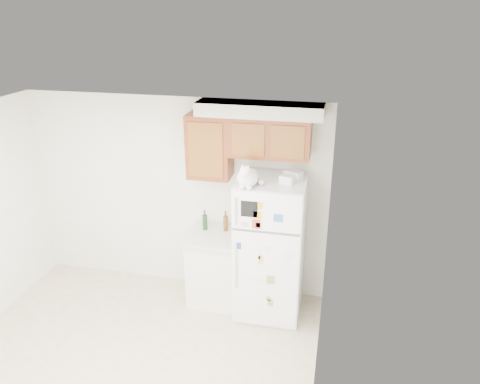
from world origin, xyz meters
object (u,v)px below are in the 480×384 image
(cat, at_px, (247,177))
(base_counter, at_px, (216,267))
(storage_box_back, at_px, (293,175))
(bottle_amber, at_px, (226,221))
(bottle_green, at_px, (205,220))
(refrigerator, at_px, (270,248))
(storage_box_front, at_px, (287,179))

(cat, bearing_deg, base_counter, 144.80)
(base_counter, xyz_separation_m, storage_box_back, (0.91, 0.00, 1.29))
(storage_box_back, xyz_separation_m, bottle_amber, (-0.81, 0.13, -0.70))
(base_counter, height_order, bottle_green, bottle_green)
(cat, height_order, storage_box_back, cat)
(storage_box_back, bearing_deg, bottle_amber, -168.87)
(storage_box_back, bearing_deg, cat, -124.01)
(refrigerator, height_order, bottle_amber, refrigerator)
(base_counter, bearing_deg, bottle_amber, 50.02)
(bottle_amber, bearing_deg, bottle_green, -174.04)
(refrigerator, relative_size, storage_box_back, 9.44)
(bottle_amber, bearing_deg, storage_box_back, -8.81)
(storage_box_back, bearing_deg, base_counter, -160.02)
(base_counter, distance_m, storage_box_back, 1.58)
(base_counter, relative_size, cat, 2.25)
(storage_box_front, xyz_separation_m, bottle_amber, (-0.76, 0.26, -0.69))
(base_counter, xyz_separation_m, bottle_green, (-0.15, 0.10, 0.59))
(storage_box_front, bearing_deg, bottle_amber, 179.32)
(base_counter, bearing_deg, bottle_green, 146.60)
(base_counter, height_order, cat, cat)
(base_counter, distance_m, bottle_amber, 0.61)
(storage_box_back, bearing_deg, bottle_green, -165.35)
(bottle_amber, bearing_deg, cat, -51.68)
(cat, distance_m, bottle_amber, 0.95)
(storage_box_back, relative_size, bottle_amber, 0.69)
(cat, relative_size, bottle_amber, 1.57)
(cat, height_order, bottle_amber, cat)
(storage_box_front, bearing_deg, storage_box_back, 88.21)
(storage_box_front, height_order, bottle_amber, storage_box_front)
(bottle_green, bearing_deg, cat, -34.76)
(cat, bearing_deg, refrigerator, 48.09)
(refrigerator, bearing_deg, bottle_green, 168.38)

